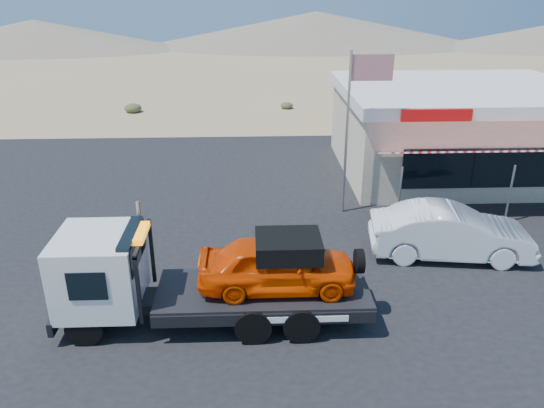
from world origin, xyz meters
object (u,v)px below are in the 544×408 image
object	(u,v)px
tow_truck	(206,273)
white_sedan	(451,232)
jerky_store	(456,129)
flagpole	(354,115)

from	to	relation	value
tow_truck	white_sedan	bearing A→B (deg)	22.64
tow_truck	jerky_store	distance (m)	15.35
jerky_store	flagpole	size ratio (longest dim) A/B	1.73
white_sedan	flagpole	bearing A→B (deg)	42.67
white_sedan	flagpole	world-z (taller)	flagpole
white_sedan	flagpole	distance (m)	5.32
tow_truck	white_sedan	distance (m)	8.12
tow_truck	jerky_store	world-z (taller)	jerky_store
jerky_store	flagpole	xyz separation A→B (m)	(-5.57, -4.47, 1.77)
white_sedan	jerky_store	size ratio (longest dim) A/B	0.48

